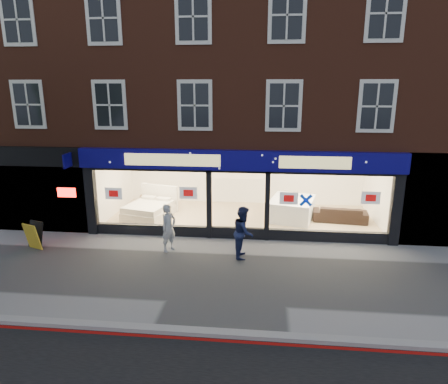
% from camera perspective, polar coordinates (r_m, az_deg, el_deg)
% --- Properties ---
extents(ground, '(120.00, 120.00, 0.00)m').
position_cam_1_polar(ground, '(12.06, 0.94, -11.94)').
color(ground, gray).
rests_on(ground, ground).
extents(kerb_line, '(60.00, 0.10, 0.01)m').
position_cam_1_polar(kerb_line, '(9.42, -0.81, -20.45)').
color(kerb_line, '#8C0A07').
rests_on(kerb_line, ground).
extents(kerb_stone, '(60.00, 0.25, 0.12)m').
position_cam_1_polar(kerb_stone, '(9.55, -0.66, -19.50)').
color(kerb_stone, gray).
rests_on(kerb_stone, ground).
extents(showroom_floor, '(11.00, 4.50, 0.10)m').
position_cam_1_polar(showroom_floor, '(16.88, 2.48, -3.71)').
color(showroom_floor, tan).
rests_on(showroom_floor, ground).
extents(building, '(19.00, 8.26, 10.30)m').
position_cam_1_polar(building, '(17.71, 3.03, 18.90)').
color(building, '#5F2C1D').
rests_on(building, ground).
extents(display_bed, '(2.11, 2.38, 1.15)m').
position_cam_1_polar(display_bed, '(17.14, -10.51, -2.35)').
color(display_bed, silver).
rests_on(display_bed, showroom_floor).
extents(bedside_table, '(0.54, 0.54, 0.55)m').
position_cam_1_polar(bedside_table, '(18.38, -11.16, -1.35)').
color(bedside_table, brown).
rests_on(bedside_table, showroom_floor).
extents(mattress_stack, '(2.11, 2.44, 0.83)m').
position_cam_1_polar(mattress_stack, '(16.80, 9.67, -2.33)').
color(mattress_stack, white).
rests_on(mattress_stack, showroom_floor).
extents(sofa, '(2.21, 1.06, 0.62)m').
position_cam_1_polar(sofa, '(16.90, 16.26, -3.00)').
color(sofa, black).
rests_on(sofa, showroom_floor).
extents(a_board, '(0.72, 0.59, 0.95)m').
position_cam_1_polar(a_board, '(15.24, -25.50, -5.63)').
color(a_board, gold).
rests_on(a_board, ground).
extents(pedestrian_grey, '(0.66, 0.71, 1.64)m').
position_cam_1_polar(pedestrian_grey, '(13.62, -7.92, -5.08)').
color(pedestrian_grey, '#AFB2B7').
rests_on(pedestrian_grey, ground).
extents(pedestrian_blue, '(0.65, 0.83, 1.72)m').
position_cam_1_polar(pedestrian_blue, '(13.02, 2.80, -5.73)').
color(pedestrian_blue, '#1A224A').
rests_on(pedestrian_blue, ground).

